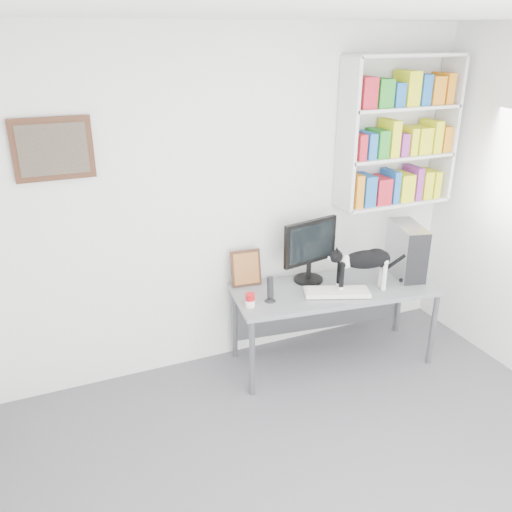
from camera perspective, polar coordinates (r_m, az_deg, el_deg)
name	(u,v)px	position (r m, az deg, el deg)	size (l,w,h in m)	color
room	(384,318)	(2.69, 13.36, -6.41)	(4.01, 4.01, 2.70)	#57575C
bookshelf	(399,132)	(4.75, 14.79, 12.51)	(1.03, 0.28, 1.24)	silver
wall_art	(53,149)	(3.90, -20.59, 10.50)	(0.52, 0.04, 0.42)	#442316
desk	(333,324)	(4.63, 8.09, -7.12)	(1.66, 0.64, 0.69)	slate
monitor	(309,250)	(4.45, 5.65, 0.58)	(0.51, 0.24, 0.54)	black
keyboard	(337,292)	(4.35, 8.49, -3.75)	(0.51, 0.20, 0.04)	silver
pc_tower	(406,250)	(4.74, 15.56, 0.61)	(0.20, 0.45, 0.45)	silver
speaker	(270,289)	(4.16, 1.51, -3.47)	(0.09, 0.09, 0.21)	black
leaning_print	(246,267)	(4.41, -1.06, -1.20)	(0.25, 0.10, 0.31)	#442316
soup_can	(250,300)	(4.10, -0.62, -4.67)	(0.07, 0.07, 0.11)	#B80F16
cat	(364,269)	(4.39, 11.29, -1.40)	(0.58, 0.15, 0.36)	black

